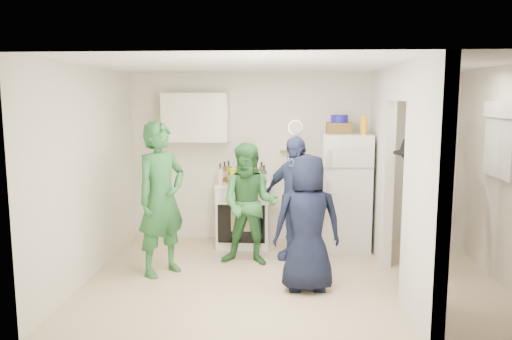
{
  "coord_description": "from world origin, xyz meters",
  "views": [
    {
      "loc": [
        -0.04,
        -5.67,
        2.14
      ],
      "look_at": [
        -0.45,
        0.4,
        1.25
      ],
      "focal_mm": 35.0,
      "sensor_mm": 36.0,
      "label": 1
    }
  ],
  "objects": [
    {
      "name": "person_nook",
      "position": [
        1.5,
        0.25,
        0.86
      ],
      "size": [
        0.67,
        1.13,
        1.72
      ],
      "primitive_type": "imported",
      "rotation": [
        0.0,
        0.0,
        -1.6
      ],
      "color": "black",
      "rests_on": "floor"
    },
    {
      "name": "fridge",
      "position": [
        0.76,
        1.34,
        0.82
      ],
      "size": [
        0.67,
        0.65,
        1.64
      ],
      "primitive_type": "cube",
      "color": "white",
      "rests_on": "floor"
    },
    {
      "name": "bottle_a",
      "position": [
        -0.98,
        1.51,
        1.06
      ],
      "size": [
        0.07,
        0.07,
        0.3
      ],
      "primitive_type": "cylinder",
      "color": "brown",
      "rests_on": "stove"
    },
    {
      "name": "wall_clock",
      "position": [
        0.05,
        1.68,
        1.7
      ],
      "size": [
        0.22,
        0.02,
        0.22
      ],
      "primitive_type": "cylinder",
      "rotation": [
        1.57,
        0.0,
        0.0
      ],
      "color": "white",
      "rests_on": "wall_back"
    },
    {
      "name": "bottle_g",
      "position": [
        -0.44,
        1.5,
        1.06
      ],
      "size": [
        0.08,
        0.08,
        0.3
      ],
      "primitive_type": "cylinder",
      "color": "brown",
      "rests_on": "stove"
    },
    {
      "name": "bottle_j",
      "position": [
        -0.39,
        1.28,
        1.05
      ],
      "size": [
        0.08,
        0.08,
        0.28
      ],
      "primitive_type": "cylinder",
      "color": "#1F5B3A",
      "rests_on": "stove"
    },
    {
      "name": "yellow_cup_stack_stove",
      "position": [
        -0.82,
        1.15,
        1.04
      ],
      "size": [
        0.09,
        0.09,
        0.25
      ],
      "primitive_type": "cylinder",
      "color": "yellow",
      "rests_on": "stove"
    },
    {
      "name": "wall_back",
      "position": [
        0.0,
        1.7,
        1.25
      ],
      "size": [
        4.8,
        0.0,
        4.8
      ],
      "primitive_type": "plane",
      "rotation": [
        1.57,
        0.0,
        0.0
      ],
      "color": "silver",
      "rests_on": "floor"
    },
    {
      "name": "ceiling",
      "position": [
        0.0,
        0.0,
        2.5
      ],
      "size": [
        4.8,
        4.8,
        0.0
      ],
      "primitive_type": "plane",
      "rotation": [
        3.14,
        0.0,
        0.0
      ],
      "color": "white",
      "rests_on": "wall_back"
    },
    {
      "name": "red_cup",
      "position": [
        -0.48,
        1.17,
        0.97
      ],
      "size": [
        0.09,
        0.09,
        0.12
      ],
      "primitive_type": "cylinder",
      "color": "#B40C25",
      "rests_on": "stove"
    },
    {
      "name": "partition_pier_back",
      "position": [
        1.2,
        1.1,
        1.25
      ],
      "size": [
        0.12,
        1.2,
        2.5
      ],
      "primitive_type": "cube",
      "color": "silver",
      "rests_on": "floor"
    },
    {
      "name": "person_green_center",
      "position": [
        -0.54,
        0.55,
        0.78
      ],
      "size": [
        0.83,
        0.68,
        1.56
      ],
      "primitive_type": "imported",
      "rotation": [
        0.0,
        0.0,
        -0.12
      ],
      "color": "#337533",
      "rests_on": "floor"
    },
    {
      "name": "floor",
      "position": [
        0.0,
        0.0,
        0.0
      ],
      "size": [
        4.8,
        4.8,
        0.0
      ],
      "primitive_type": "plane",
      "color": "#CBB58F",
      "rests_on": "ground"
    },
    {
      "name": "bottle_k",
      "position": [
        -0.91,
        1.4,
        1.07
      ],
      "size": [
        0.07,
        0.07,
        0.32
      ],
      "primitive_type": "cylinder",
      "color": "olive",
      "rests_on": "stove"
    },
    {
      "name": "person_denim",
      "position": [
        0.04,
        0.77,
        0.82
      ],
      "size": [
        1.02,
        0.87,
        1.64
      ],
      "primitive_type": "imported",
      "rotation": [
        0.0,
        0.0,
        -0.6
      ],
      "color": "navy",
      "rests_on": "floor"
    },
    {
      "name": "bottle_c",
      "position": [
        -0.78,
        1.54,
        1.05
      ],
      "size": [
        0.08,
        0.08,
        0.28
      ],
      "primitive_type": "cylinder",
      "color": "#B3BCC2",
      "rests_on": "stove"
    },
    {
      "name": "spice_shelf",
      "position": [
        0.0,
        1.65,
        1.35
      ],
      "size": [
        0.35,
        0.08,
        0.03
      ],
      "primitive_type": "cube",
      "color": "olive",
      "rests_on": "wall_back"
    },
    {
      "name": "nook_valance",
      "position": [
        2.34,
        0.2,
        2.0
      ],
      "size": [
        0.04,
        0.82,
        0.18
      ],
      "primitive_type": "cube",
      "color": "white",
      "rests_on": "wall_right"
    },
    {
      "name": "bottle_b",
      "position": [
        -0.86,
        1.29,
        1.03
      ],
      "size": [
        0.08,
        0.08,
        0.25
      ],
      "primitive_type": "cylinder",
      "color": "#1C4F1A",
      "rests_on": "stove"
    },
    {
      "name": "wall_left",
      "position": [
        -2.4,
        0.0,
        1.25
      ],
      "size": [
        0.0,
        3.4,
        3.4
      ],
      "primitive_type": "plane",
      "rotation": [
        1.57,
        0.0,
        1.57
      ],
      "color": "silver",
      "rests_on": "floor"
    },
    {
      "name": "partition_pier_front",
      "position": [
        1.2,
        -1.1,
        1.25
      ],
      "size": [
        0.12,
        1.2,
        2.5
      ],
      "primitive_type": "cube",
      "color": "silver",
      "rests_on": "floor"
    },
    {
      "name": "bottle_f",
      "position": [
        -0.51,
        1.4,
        1.05
      ],
      "size": [
        0.07,
        0.07,
        0.28
      ],
      "primitive_type": "cylinder",
      "color": "#173B15",
      "rests_on": "stove"
    },
    {
      "name": "stove",
      "position": [
        -0.7,
        1.37,
        0.46
      ],
      "size": [
        0.76,
        0.64,
        0.91
      ],
      "primitive_type": "cube",
      "color": "white",
      "rests_on": "floor"
    },
    {
      "name": "blue_bowl",
      "position": [
        0.66,
        1.39,
        1.84
      ],
      "size": [
        0.24,
        0.24,
        0.11
      ],
      "primitive_type": "cylinder",
      "color": "navy",
      "rests_on": "wicker_basket"
    },
    {
      "name": "bottle_h",
      "position": [
        -1.01,
        1.26,
        1.06
      ],
      "size": [
        0.07,
        0.07,
        0.31
      ],
      "primitive_type": "cylinder",
      "color": "#B7BBC4",
      "rests_on": "stove"
    },
    {
      "name": "person_navy",
      "position": [
        0.17,
        -0.3,
        0.77
      ],
      "size": [
        0.79,
        0.56,
        1.53
      ],
      "primitive_type": "imported",
      "rotation": [
        0.0,
        0.0,
        -3.04
      ],
      "color": "black",
      "rests_on": "floor"
    },
    {
      "name": "nook_window_frame",
      "position": [
        2.36,
        0.2,
        1.65
      ],
      "size": [
        0.04,
        0.76,
        0.86
      ],
      "primitive_type": "cube",
      "color": "white",
      "rests_on": "wall_right"
    },
    {
      "name": "wall_right",
      "position": [
        2.4,
        0.0,
        1.25
      ],
      "size": [
        0.0,
        3.4,
        3.4
      ],
      "primitive_type": "plane",
      "rotation": [
        1.57,
        0.0,
        -1.57
      ],
      "color": "silver",
      "rests_on": "floor"
    },
    {
      "name": "nook_window",
      "position": [
        2.38,
        0.2,
        1.65
      ],
      "size": [
        0.03,
        0.7,
        0.8
      ],
      "primitive_type": "cube",
      "color": "black",
      "rests_on": "wall_right"
    },
    {
      "name": "bottle_d",
      "position": [
        -0.7,
        1.3,
        1.05
      ],
      "size": [
        0.07,
        0.07,
        0.27
      ],
      "primitive_type": "cylinder",
      "color": "brown",
      "rests_on": "stove"
    },
    {
      "name": "partition_header",
      "position": [
        1.2,
        0.0,
        2.3
      ],
      "size": [
        0.12,
        1.0,
        0.4
      ],
      "primitive_type": "cube",
      "color": "silver",
      "rests_on": "partition_pier_back"
    },
    {
      "name": "upper_cabinet",
      "position": [
        -1.4,
        1.52,
        1.85
      ],
      "size": [
        0.95,
        0.34,
        0.7
      ],
      "primitive_type": "cube",
      "color": "silver",
      "rests_on": "wall_back"
    },
    {
      "name": "bottle_l",
      "position": [
        -0.56,
        1.23,
        1.03
      ],
      "size": [
        0.07,
        0.07,
        0.25
      ],
      "primitive_type": "cylinder",
      "color": "#9DA3AD",
      "rests_on": "stove"
    },
    {
      "name": "yellow_cup_stack_top",
      "position": [
        0.98,
        1.24,
        1.76
      ],
      "size": [
        0.09,
        0.09,
        0.25
      ],
      "primitive_type": "cylinder",
      "color": "#FFA415",
      "rests_on": "fridge"
    },
    {
      "name": "bottle_i",
      "position": [
        -0.63,
        1.47,
        1.05
      ],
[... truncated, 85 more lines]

